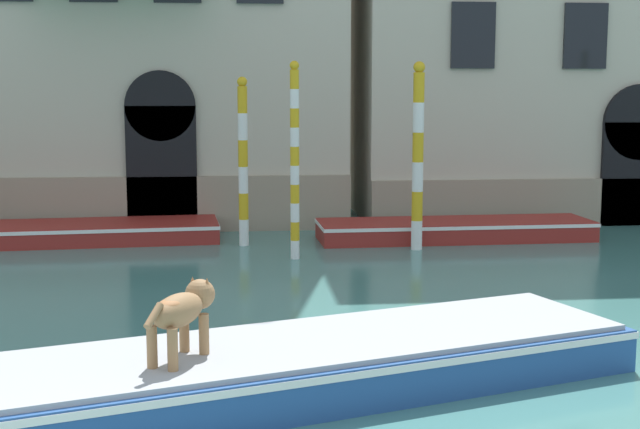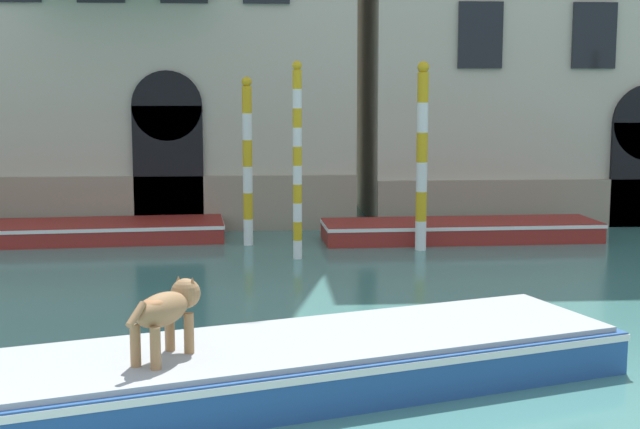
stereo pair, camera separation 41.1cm
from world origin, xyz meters
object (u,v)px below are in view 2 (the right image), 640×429
dog_on_deck (167,309)px  boat_moored_near_palazzo (81,231)px  boat_foreground (308,361)px  boat_moored_far (460,230)px  mooring_pole_3 (422,156)px  mooring_pole_0 (248,161)px  mooring_pole_2 (297,160)px

dog_on_deck → boat_moored_near_palazzo: (-3.08, 11.03, -0.88)m
boat_foreground → dog_on_deck: dog_on_deck is taller
dog_on_deck → boat_moored_near_palazzo: size_ratio=0.17×
boat_moored_far → mooring_pole_3: (-1.13, -1.19, 1.79)m
dog_on_deck → boat_moored_far: (5.58, 10.58, -0.87)m
boat_moored_near_palazzo → mooring_pole_0: size_ratio=1.78×
boat_moored_far → mooring_pole_3: bearing=-135.6°
mooring_pole_2 → mooring_pole_3: 2.81m
boat_foreground → dog_on_deck: (-1.53, -0.62, 0.80)m
mooring_pole_2 → dog_on_deck: bearing=-101.6°
mooring_pole_0 → mooring_pole_2: bearing=-58.7°
mooring_pole_2 → mooring_pole_3: size_ratio=0.99×
dog_on_deck → boat_moored_far: bearing=0.3°
mooring_pole_2 → boat_foreground: bearing=-91.6°
boat_moored_far → boat_moored_near_palazzo: bearing=175.1°
boat_moored_near_palazzo → mooring_pole_2: 5.72m
dog_on_deck → mooring_pole_3: mooring_pole_3 is taller
boat_moored_near_palazzo → mooring_pole_3: bearing=-17.0°
dog_on_deck → boat_moored_far: size_ratio=0.18×
boat_moored_far → mooring_pole_3: mooring_pole_3 is taller
boat_foreground → mooring_pole_3: mooring_pole_3 is taller
boat_moored_far → mooring_pole_3: size_ratio=1.58×
mooring_pole_0 → mooring_pole_2: (1.02, -1.69, 0.14)m
boat_foreground → dog_on_deck: 1.84m
dog_on_deck → boat_moored_near_palazzo: bearing=43.8°
boat_foreground → mooring_pole_2: size_ratio=1.96×
mooring_pole_0 → dog_on_deck: bearing=-94.1°
dog_on_deck → mooring_pole_0: mooring_pole_0 is taller
dog_on_deck → boat_moored_far: dog_on_deck is taller
boat_moored_far → mooring_pole_3: 2.43m
boat_moored_far → mooring_pole_0: 5.12m
boat_moored_near_palazzo → boat_foreground: bearing=-70.8°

